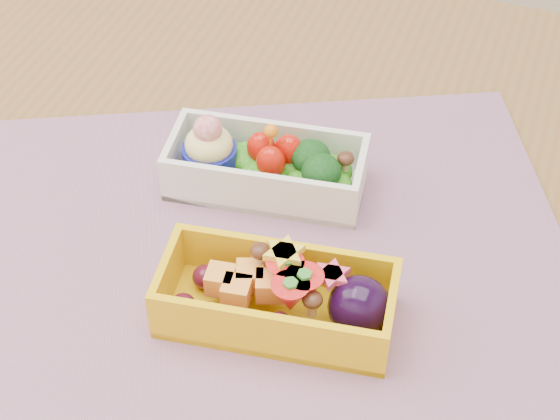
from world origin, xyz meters
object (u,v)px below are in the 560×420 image
(table, at_px, (263,320))
(placemat, at_px, (268,249))
(bento_white, at_px, (265,166))
(bento_yellow, at_px, (282,297))

(table, distance_m, placemat, 0.10)
(bento_white, distance_m, bento_yellow, 0.14)
(placemat, bearing_deg, table, 136.96)
(placemat, xyz_separation_m, bento_yellow, (0.03, -0.06, 0.02))
(placemat, relative_size, bento_yellow, 2.67)
(table, relative_size, placemat, 2.66)
(placemat, bearing_deg, bento_white, 111.82)
(table, bearing_deg, placemat, -43.04)
(table, xyz_separation_m, placemat, (0.01, -0.01, 0.10))
(placemat, distance_m, bento_yellow, 0.07)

